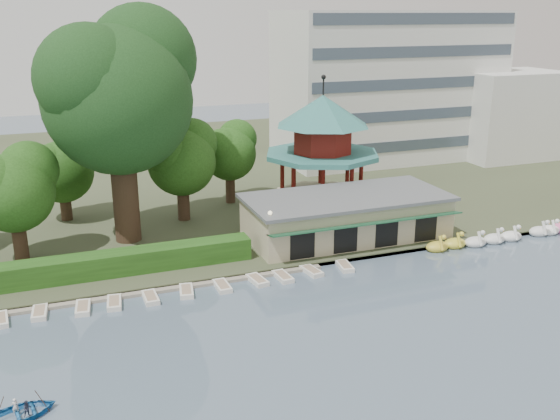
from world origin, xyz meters
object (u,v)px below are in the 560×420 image
pavilion (322,139)px  big_tree (119,88)px  boathouse (346,216)px  rowboat_with_passengers (21,409)px  dock (108,296)px

pavilion → big_tree: big_tree is taller
boathouse → rowboat_with_passengers: boathouse is taller
dock → boathouse: size_ratio=1.83×
boathouse → pavilion: bearing=78.7°
boathouse → rowboat_with_passengers: size_ratio=3.38×
dock → big_tree: 18.07m
dock → rowboat_with_passengers: bearing=-113.4°
dock → big_tree: big_tree is taller
boathouse → dock: bearing=-167.8°
boathouse → big_tree: (-18.83, 6.23, 11.73)m
dock → rowboat_with_passengers: rowboat_with_passengers is taller
big_tree → rowboat_with_passengers: bearing=-110.1°
pavilion → dock: bearing=-148.3°
boathouse → rowboat_with_passengers: bearing=-147.0°
pavilion → big_tree: (-20.83, -3.79, 6.61)m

